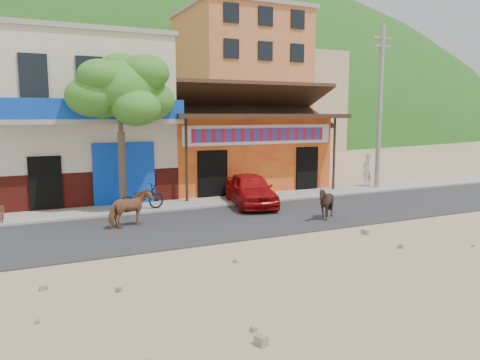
# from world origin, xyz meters

# --- Properties ---
(ground) EXTENTS (120.00, 120.00, 0.00)m
(ground) POSITION_xyz_m (0.00, 0.00, 0.00)
(ground) COLOR #9E825B
(ground) RESTS_ON ground
(road) EXTENTS (60.00, 5.00, 0.04)m
(road) POSITION_xyz_m (0.00, 2.50, 0.02)
(road) COLOR #28282B
(road) RESTS_ON ground
(sidewalk) EXTENTS (60.00, 2.00, 0.12)m
(sidewalk) POSITION_xyz_m (0.00, 6.00, 0.06)
(sidewalk) COLOR gray
(sidewalk) RESTS_ON ground
(dance_club) EXTENTS (8.00, 6.00, 3.60)m
(dance_club) POSITION_xyz_m (2.00, 10.00, 1.80)
(dance_club) COLOR orange
(dance_club) RESTS_ON ground
(cafe_building) EXTENTS (7.00, 6.00, 7.00)m
(cafe_building) POSITION_xyz_m (-5.50, 10.00, 3.50)
(cafe_building) COLOR beige
(cafe_building) RESTS_ON ground
(apartment_front) EXTENTS (9.00, 9.00, 12.00)m
(apartment_front) POSITION_xyz_m (9.00, 24.00, 6.00)
(apartment_front) COLOR #CC723F
(apartment_front) RESTS_ON ground
(apartment_rear) EXTENTS (8.00, 8.00, 10.00)m
(apartment_rear) POSITION_xyz_m (18.00, 30.00, 5.00)
(apartment_rear) COLOR tan
(apartment_rear) RESTS_ON ground
(hillside) EXTENTS (100.00, 40.00, 24.00)m
(hillside) POSITION_xyz_m (0.00, 70.00, 12.00)
(hillside) COLOR #194C14
(hillside) RESTS_ON ground
(tree) EXTENTS (3.00, 3.00, 6.00)m
(tree) POSITION_xyz_m (-4.60, 5.80, 3.12)
(tree) COLOR #2D721E
(tree) RESTS_ON sidewalk
(utility_pole) EXTENTS (0.24, 0.24, 8.00)m
(utility_pole) POSITION_xyz_m (8.20, 6.00, 4.12)
(utility_pole) COLOR gray
(utility_pole) RESTS_ON sidewalk
(cow_tan) EXTENTS (1.61, 1.16, 1.24)m
(cow_tan) POSITION_xyz_m (-4.91, 3.12, 0.66)
(cow_tan) COLOR #8F5C39
(cow_tan) RESTS_ON road
(cow_dark) EXTENTS (1.14, 1.02, 1.19)m
(cow_dark) POSITION_xyz_m (1.66, 1.27, 0.63)
(cow_dark) COLOR black
(cow_dark) RESTS_ON road
(red_car) EXTENTS (2.38, 4.20, 1.35)m
(red_car) POSITION_xyz_m (0.38, 4.71, 0.71)
(red_car) COLOR #A10B0D
(red_car) RESTS_ON road
(scooter) EXTENTS (1.96, 1.06, 0.98)m
(scooter) POSITION_xyz_m (-4.00, 5.31, 0.61)
(scooter) COLOR black
(scooter) RESTS_ON sidewalk
(pedestrian) EXTENTS (0.64, 0.45, 1.65)m
(pedestrian) POSITION_xyz_m (8.00, 6.53, 0.95)
(pedestrian) COLOR white
(pedestrian) RESTS_ON sidewalk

